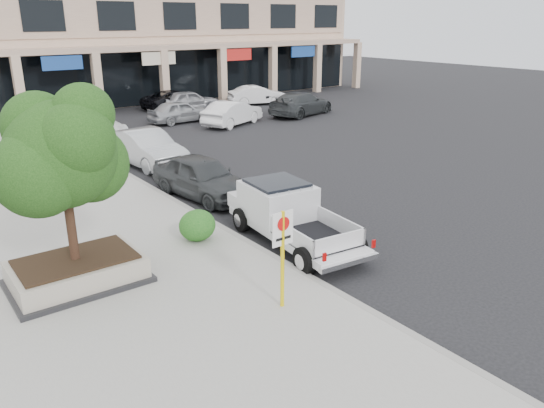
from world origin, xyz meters
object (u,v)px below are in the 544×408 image
(curb_car_d, at_px, (73,122))
(lot_car_f, at_px, (257,95))
(no_parking_sign, at_px, (283,246))
(lot_car_c, at_px, (301,104))
(lot_car_e, at_px, (190,100))
(planter_tree, at_px, (65,153))
(lot_car_d, at_px, (175,100))
(lot_car_a, at_px, (180,111))
(curb_car_a, at_px, (202,177))
(curb_car_c, at_px, (90,124))
(lot_car_b, at_px, (233,113))
(pickup_truck, at_px, (295,217))
(curb_car_b, at_px, (146,148))
(planter, at_px, (77,271))

(curb_car_d, xyz_separation_m, lot_car_f, (14.85, 2.44, 0.04))
(no_parking_sign, xyz_separation_m, lot_car_c, (16.98, 19.68, -0.84))
(no_parking_sign, xyz_separation_m, lot_car_e, (11.84, 26.07, -0.91))
(planter_tree, xyz_separation_m, lot_car_d, (14.47, 23.16, -2.72))
(planter_tree, relative_size, no_parking_sign, 1.74)
(no_parking_sign, height_order, lot_car_a, no_parking_sign)
(curb_car_a, xyz_separation_m, curb_car_d, (-0.18, 14.63, -0.09))
(curb_car_c, distance_m, lot_car_b, 8.58)
(lot_car_d, distance_m, lot_car_f, 6.38)
(pickup_truck, xyz_separation_m, lot_car_c, (14.32, 16.84, -0.05))
(lot_car_c, bearing_deg, pickup_truck, 124.09)
(lot_car_b, height_order, lot_car_c, lot_car_c)
(lot_car_e, bearing_deg, lot_car_b, -179.46)
(lot_car_d, bearing_deg, lot_car_b, 168.94)
(pickup_truck, relative_size, curb_car_c, 0.93)
(lot_car_d, height_order, lot_car_e, lot_car_e)
(pickup_truck, bearing_deg, curb_car_d, 96.39)
(planter_tree, xyz_separation_m, curb_car_a, (5.92, 4.26, -2.64))
(curb_car_d, xyz_separation_m, lot_car_d, (8.73, 4.26, 0.01))
(curb_car_b, bearing_deg, lot_car_b, 30.27)
(no_parking_sign, distance_m, curb_car_b, 14.05)
(curb_car_b, bearing_deg, lot_car_d, 53.85)
(pickup_truck, distance_m, curb_car_b, 10.88)
(pickup_truck, xyz_separation_m, lot_car_f, (14.69, 22.55, -0.12))
(planter_tree, distance_m, curb_car_c, 18.12)
(curb_car_c, xyz_separation_m, lot_car_f, (14.54, 4.45, -0.12))
(no_parking_sign, distance_m, lot_car_f, 30.77)
(planter, height_order, lot_car_c, lot_car_c)
(lot_car_b, bearing_deg, pickup_truck, 129.58)
(curb_car_c, bearing_deg, curb_car_a, -96.63)
(no_parking_sign, bearing_deg, curb_car_a, 72.07)
(no_parking_sign, relative_size, curb_car_d, 0.47)
(lot_car_d, bearing_deg, curb_car_b, 136.96)
(no_parking_sign, bearing_deg, curb_car_d, 83.76)
(planter_tree, bearing_deg, lot_car_d, 58.00)
(no_parking_sign, height_order, curb_car_b, no_parking_sign)
(lot_car_b, bearing_deg, lot_car_a, 15.75)
(planter, distance_m, curb_car_b, 11.66)
(curb_car_c, bearing_deg, curb_car_b, -95.30)
(curb_car_c, distance_m, lot_car_f, 15.20)
(lot_car_b, relative_size, lot_car_f, 1.05)
(planter, bearing_deg, curb_car_a, 36.13)
(curb_car_d, height_order, lot_car_f, lot_car_f)
(lot_car_c, bearing_deg, curb_car_b, 97.43)
(pickup_truck, distance_m, lot_car_c, 22.10)
(pickup_truck, xyz_separation_m, lot_car_a, (6.39, 19.44, -0.14))
(no_parking_sign, bearing_deg, planter_tree, 128.53)
(no_parking_sign, height_order, lot_car_b, no_parking_sign)
(curb_car_c, height_order, lot_car_d, curb_car_c)
(planter_tree, height_order, lot_car_a, planter_tree)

